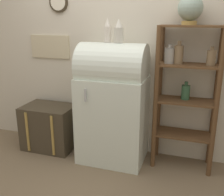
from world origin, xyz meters
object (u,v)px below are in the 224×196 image
vase_left (107,31)px  globe (190,9)px  refrigerator (113,103)px  suitcase_trunk (50,127)px  vase_center (119,32)px

vase_left → globe: bearing=8.3°
refrigerator → suitcase_trunk: 0.96m
vase_left → vase_center: size_ratio=1.05×
globe → suitcase_trunk: bearing=-175.9°
suitcase_trunk → globe: size_ratio=2.22×
suitcase_trunk → globe: 2.18m
refrigerator → globe: (0.77, 0.13, 1.02)m
vase_center → suitcase_trunk: bearing=179.5°
refrigerator → suitcase_trunk: bearing=179.0°
vase_left → suitcase_trunk: bearing=179.8°
refrigerator → vase_left: size_ratio=5.40×
refrigerator → vase_center: vase_center is taller
globe → refrigerator: bearing=-170.1°
suitcase_trunk → globe: (1.63, 0.12, 1.44)m
refrigerator → vase_left: bearing=169.7°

